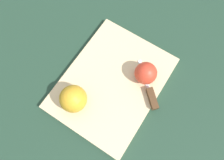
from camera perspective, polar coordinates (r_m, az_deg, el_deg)
name	(u,v)px	position (r m, az deg, el deg)	size (l,w,h in m)	color
ground_plane	(112,84)	(0.72, 0.00, -1.03)	(4.00, 4.00, 0.00)	#1E3828
cutting_board	(112,83)	(0.71, 0.00, -0.79)	(0.42, 0.34, 0.02)	#D1B789
apple_half_left	(73,99)	(0.65, -10.09, -4.86)	(0.08, 0.08, 0.08)	gold
apple_half_right	(146,73)	(0.68, 8.79, 1.77)	(0.07, 0.07, 0.07)	red
knife	(151,96)	(0.69, 10.22, -4.08)	(0.11, 0.15, 0.02)	silver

